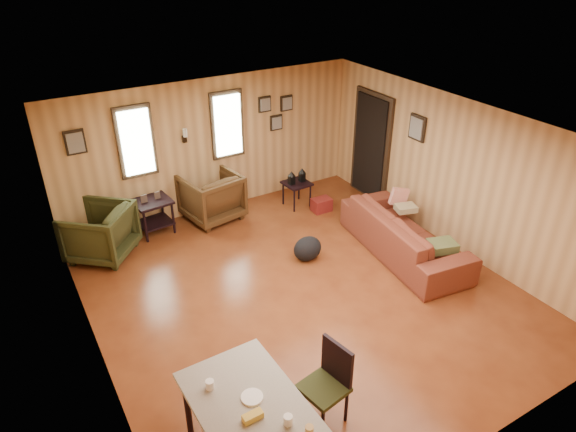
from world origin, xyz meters
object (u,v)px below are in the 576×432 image
side_table (297,181)px  dining_table (253,415)px  end_table (153,211)px  recliner_green (99,230)px  recliner_brown (211,194)px  sofa (405,227)px

side_table → dining_table: dining_table is taller
end_table → dining_table: bearing=-96.9°
recliner_green → dining_table: bearing=45.8°
recliner_brown → end_table: recliner_brown is taller
sofa → dining_table: (-3.74, -2.10, 0.24)m
recliner_brown → side_table: size_ratio=1.29×
recliner_brown → side_table: recliner_brown is taller
sofa → recliner_green: sofa is taller
recliner_brown → recliner_green: bearing=-2.9°
end_table → recliner_brown: bearing=-1.9°
side_table → recliner_brown: bearing=166.9°
recliner_brown → side_table: bearing=157.1°
sofa → side_table: bearing=21.9°
dining_table → side_table: bearing=53.2°
recliner_green → side_table: size_ratio=1.28×
sofa → dining_table: bearing=126.6°
end_table → side_table: size_ratio=1.03×
recliner_green → sofa: bearing=101.1°
sofa → recliner_brown: (-2.13, 2.61, -0.00)m
sofa → dining_table: dining_table is taller
sofa → end_table: size_ratio=3.23×
recliner_green → end_table: (0.94, 0.27, -0.05)m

